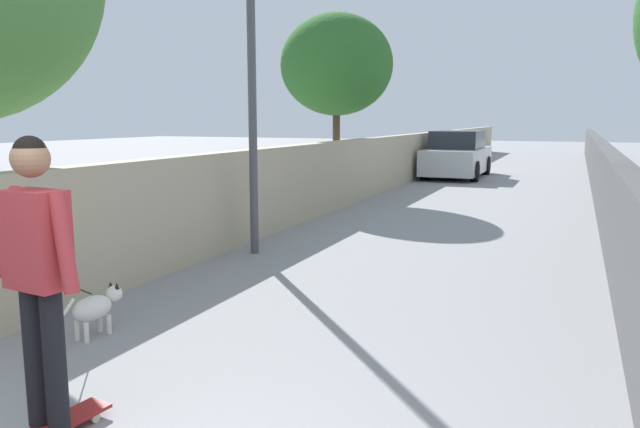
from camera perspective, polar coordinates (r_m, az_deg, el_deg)
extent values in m
plane|color=gray|center=(15.69, 14.81, 1.49)|extent=(80.00, 80.00, 0.00)
cube|color=tan|center=(14.31, 3.01, 4.02)|extent=(48.00, 0.30, 1.46)
cube|color=#4C4C4C|center=(13.50, 25.14, 2.66)|extent=(48.00, 0.30, 1.35)
cylinder|color=#473523|center=(15.49, 1.53, 6.20)|extent=(0.18, 0.18, 2.42)
ellipsoid|color=#2D6628|center=(15.53, 1.56, 13.76)|extent=(2.78, 2.78, 2.49)
cylinder|color=#4C4C51|center=(8.79, -6.33, 10.21)|extent=(0.12, 0.12, 4.31)
cube|color=maroon|center=(4.30, -23.88, -17.81)|extent=(0.82, 0.29, 0.02)
cylinder|color=beige|center=(4.52, -21.46, -16.89)|extent=(0.06, 0.04, 0.06)
cylinder|color=beige|center=(4.42, -20.25, -17.42)|extent=(0.06, 0.04, 0.06)
cylinder|color=black|center=(4.19, -25.03, -11.88)|extent=(0.14, 0.14, 0.88)
cylinder|color=black|center=(4.05, -23.50, -12.48)|extent=(0.14, 0.14, 0.88)
cube|color=#B23338|center=(3.93, -24.96, -2.17)|extent=(0.26, 0.40, 0.58)
cylinder|color=#B23338|center=(4.12, -26.95, -1.57)|extent=(0.12, 0.29, 0.58)
cylinder|color=#B23338|center=(3.74, -22.78, -2.50)|extent=(0.11, 0.18, 0.59)
sphere|color=#9E7051|center=(3.87, -25.42, 4.69)|extent=(0.22, 0.22, 0.22)
sphere|color=black|center=(3.87, -25.45, 5.25)|extent=(0.19, 0.19, 0.19)
ellipsoid|color=white|center=(5.90, -20.48, -8.24)|extent=(0.42, 0.26, 0.22)
sphere|color=white|center=(6.04, -18.66, -7.04)|extent=(0.15, 0.15, 0.15)
cone|color=black|center=(6.05, -18.95, -6.25)|extent=(0.06, 0.06, 0.06)
cone|color=black|center=(5.99, -18.43, -6.37)|extent=(0.06, 0.06, 0.06)
cylinder|color=white|center=(6.07, -19.85, -9.47)|extent=(0.04, 0.04, 0.18)
cylinder|color=white|center=(5.98, -19.08, -9.70)|extent=(0.04, 0.04, 0.18)
cylinder|color=white|center=(5.92, -21.71, -10.05)|extent=(0.04, 0.04, 0.18)
cylinder|color=white|center=(5.83, -20.95, -10.30)|extent=(0.04, 0.04, 0.18)
cylinder|color=white|center=(5.72, -22.42, -8.03)|extent=(0.14, 0.04, 0.13)
cylinder|color=black|center=(4.91, -22.26, -6.21)|extent=(1.50, 1.05, 0.66)
cube|color=silver|center=(20.99, 12.67, 4.92)|extent=(4.24, 1.70, 0.80)
cube|color=#262B33|center=(20.96, 12.73, 6.77)|extent=(2.21, 1.50, 0.60)
cylinder|color=black|center=(22.44, 11.25, 4.59)|extent=(0.64, 0.22, 0.64)
cylinder|color=black|center=(22.18, 15.26, 4.40)|extent=(0.64, 0.22, 0.64)
cylinder|color=black|center=(19.88, 9.72, 4.10)|extent=(0.64, 0.22, 0.64)
cylinder|color=black|center=(19.59, 14.24, 3.88)|extent=(0.64, 0.22, 0.64)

